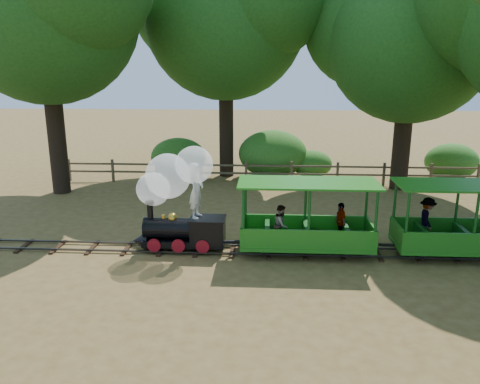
# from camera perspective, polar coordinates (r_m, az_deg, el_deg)

# --- Properties ---
(ground) EXTENTS (90.00, 90.00, 0.00)m
(ground) POSITION_cam_1_polar(r_m,az_deg,el_deg) (13.14, 3.48, -7.37)
(ground) COLOR olive
(ground) RESTS_ON ground
(track) EXTENTS (22.00, 1.00, 0.10)m
(track) POSITION_cam_1_polar(r_m,az_deg,el_deg) (13.11, 3.49, -7.10)
(track) COLOR #3F3D3A
(track) RESTS_ON ground
(locomotive) EXTENTS (2.62, 1.23, 3.01)m
(locomotive) POSITION_cam_1_polar(r_m,az_deg,el_deg) (12.90, -7.84, 0.02)
(locomotive) COLOR black
(locomotive) RESTS_ON ground
(carriage_front) EXTENTS (3.73, 1.52, 1.94)m
(carriage_front) POSITION_cam_1_polar(r_m,az_deg,el_deg) (12.89, 8.12, -4.27)
(carriage_front) COLOR #227A1A
(carriage_front) RESTS_ON track
(carriage_rear) EXTENTS (3.73, 1.52, 1.94)m
(carriage_rear) POSITION_cam_1_polar(r_m,az_deg,el_deg) (13.90, 25.62, -4.02)
(carriage_rear) COLOR #227A1A
(carriage_rear) RESTS_ON track
(oak_nc) EXTENTS (8.89, 7.82, 10.62)m
(oak_nc) POSITION_cam_1_polar(r_m,az_deg,el_deg) (21.97, -1.87, 21.34)
(oak_nc) COLOR #2D2116
(oak_nc) RESTS_ON ground
(oak_ne) EXTENTS (8.30, 7.30, 9.40)m
(oak_ne) POSITION_cam_1_polar(r_m,az_deg,el_deg) (20.55, 20.06, 18.11)
(oak_ne) COLOR #2D2116
(oak_ne) RESTS_ON ground
(fence) EXTENTS (18.10, 0.10, 1.00)m
(fence) POSITION_cam_1_polar(r_m,az_deg,el_deg) (20.63, 3.53, 2.61)
(fence) COLOR brown
(fence) RESTS_ON ground
(shrub_west) EXTENTS (2.60, 2.00, 1.80)m
(shrub_west) POSITION_cam_1_polar(r_m,az_deg,el_deg) (22.23, -7.50, 4.25)
(shrub_west) COLOR #2D6B1E
(shrub_west) RESTS_ON ground
(shrub_mid_w) EXTENTS (3.17, 2.44, 2.20)m
(shrub_mid_w) POSITION_cam_1_polar(r_m,az_deg,el_deg) (21.80, 4.01, 4.66)
(shrub_mid_w) COLOR #2D6B1E
(shrub_mid_w) RESTS_ON ground
(shrub_mid_e) EXTENTS (1.84, 1.41, 1.27)m
(shrub_mid_e) POSITION_cam_1_polar(r_m,az_deg,el_deg) (21.99, 8.78, 3.38)
(shrub_mid_e) COLOR #2D6B1E
(shrub_mid_e) RESTS_ON ground
(shrub_east) EXTENTS (2.40, 1.85, 1.66)m
(shrub_east) POSITION_cam_1_polar(r_m,az_deg,el_deg) (23.40, 24.39, 3.40)
(shrub_east) COLOR #2D6B1E
(shrub_east) RESTS_ON ground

